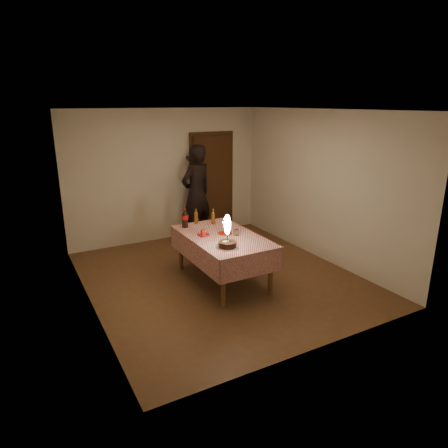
% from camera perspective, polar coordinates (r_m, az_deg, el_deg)
% --- Properties ---
extents(ground, '(4.00, 4.50, 0.01)m').
position_cam_1_polar(ground, '(6.50, -0.57, -7.58)').
color(ground, brown).
rests_on(ground, ground).
extents(room_shell, '(4.04, 4.54, 2.62)m').
position_cam_1_polar(room_shell, '(6.08, -0.67, 7.07)').
color(room_shell, beige).
rests_on(room_shell, ground).
extents(dining_table, '(1.02, 1.72, 0.75)m').
position_cam_1_polar(dining_table, '(6.13, -0.22, -2.55)').
color(dining_table, brown).
rests_on(dining_table, ground).
extents(birthday_cake, '(0.32, 0.32, 0.48)m').
position_cam_1_polar(birthday_cake, '(5.58, 0.48, -2.09)').
color(birthday_cake, white).
rests_on(birthday_cake, dining_table).
extents(red_plate, '(0.22, 0.22, 0.01)m').
position_cam_1_polar(red_plate, '(6.19, 0.16, -1.33)').
color(red_plate, red).
rests_on(red_plate, dining_table).
extents(red_cup, '(0.08, 0.08, 0.10)m').
position_cam_1_polar(red_cup, '(6.07, -2.97, -1.28)').
color(red_cup, red).
rests_on(red_cup, dining_table).
extents(clear_cup, '(0.07, 0.07, 0.09)m').
position_cam_1_polar(clear_cup, '(6.11, 1.79, -1.18)').
color(clear_cup, silver).
rests_on(clear_cup, dining_table).
extents(napkin_stack, '(0.15, 0.15, 0.02)m').
position_cam_1_polar(napkin_stack, '(6.10, -2.91, -1.58)').
color(napkin_stack, '#A31228').
rests_on(napkin_stack, dining_table).
extents(cola_bottle, '(0.10, 0.10, 0.32)m').
position_cam_1_polar(cola_bottle, '(6.49, -5.60, 0.83)').
color(cola_bottle, black).
rests_on(cola_bottle, dining_table).
extents(amber_bottle_left, '(0.06, 0.06, 0.25)m').
position_cam_1_polar(amber_bottle_left, '(6.68, -4.02, 1.03)').
color(amber_bottle_left, '#603710').
rests_on(amber_bottle_left, dining_table).
extents(amber_bottle_right, '(0.06, 0.06, 0.25)m').
position_cam_1_polar(amber_bottle_right, '(6.66, -1.55, 1.04)').
color(amber_bottle_right, '#603710').
rests_on(amber_bottle_right, dining_table).
extents(photographer, '(0.81, 0.65, 1.93)m').
position_cam_1_polar(photographer, '(7.96, -3.95, 4.38)').
color(photographer, black).
rests_on(photographer, ground).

